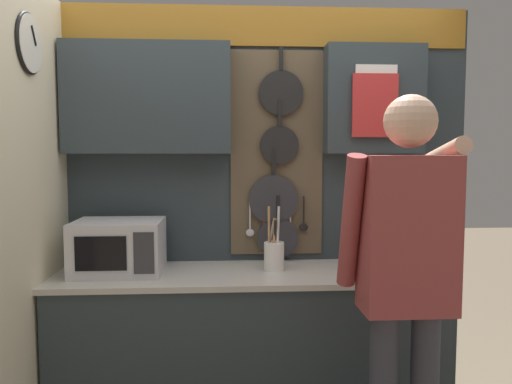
{
  "coord_description": "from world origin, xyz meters",
  "views": [
    {
      "loc": [
        -0.12,
        -2.68,
        1.55
      ],
      "look_at": [
        0.06,
        0.18,
        1.31
      ],
      "focal_mm": 35.0,
      "sensor_mm": 36.0,
      "label": 1
    }
  ],
  "objects_px": {
    "microwave": "(119,247)",
    "person": "(406,265)",
    "knife_block": "(365,253)",
    "utensil_crock": "(274,253)"
  },
  "relations": [
    {
      "from": "microwave",
      "to": "person",
      "type": "xyz_separation_m",
      "value": [
        1.34,
        -0.68,
        0.04
      ]
    },
    {
      "from": "knife_block",
      "to": "utensil_crock",
      "type": "height_order",
      "value": "utensil_crock"
    },
    {
      "from": "microwave",
      "to": "utensil_crock",
      "type": "bearing_deg",
      "value": 0.07
    },
    {
      "from": "utensil_crock",
      "to": "person",
      "type": "xyz_separation_m",
      "value": [
        0.49,
        -0.68,
        0.08
      ]
    },
    {
      "from": "utensil_crock",
      "to": "knife_block",
      "type": "bearing_deg",
      "value": -0.04
    },
    {
      "from": "microwave",
      "to": "person",
      "type": "height_order",
      "value": "person"
    },
    {
      "from": "knife_block",
      "to": "utensil_crock",
      "type": "distance_m",
      "value": 0.51
    },
    {
      "from": "knife_block",
      "to": "microwave",
      "type": "bearing_deg",
      "value": -179.97
    },
    {
      "from": "knife_block",
      "to": "utensil_crock",
      "type": "relative_size",
      "value": 0.72
    },
    {
      "from": "microwave",
      "to": "utensil_crock",
      "type": "xyz_separation_m",
      "value": [
        0.84,
        0.0,
        -0.05
      ]
    }
  ]
}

